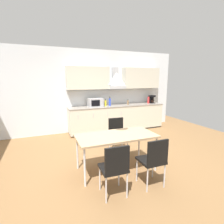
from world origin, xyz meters
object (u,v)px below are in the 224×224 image
at_px(bottle_red, 148,100).
at_px(chair_near_right, 154,158).
at_px(pendant_lamp, 117,79).
at_px(bottle_yellow, 106,103).
at_px(dining_table, 116,137).
at_px(microwave, 95,102).
at_px(chair_far_right, 117,132).
at_px(bottle_brown, 128,102).
at_px(bottle_blue, 110,102).
at_px(chair_near_left, 115,166).
at_px(coffee_maker, 152,99).

xyz_separation_m(bottle_red, chair_near_right, (-2.08, -3.33, -0.50)).
bearing_deg(pendant_lamp, bottle_yellow, 74.73).
height_order(dining_table, chair_near_right, chair_near_right).
bearing_deg(microwave, bottle_yellow, -0.02).
relative_size(chair_far_right, pendant_lamp, 2.72).
height_order(microwave, bottle_brown, microwave).
xyz_separation_m(bottle_brown, bottle_blue, (-0.69, 0.04, 0.05)).
xyz_separation_m(dining_table, chair_near_left, (-0.36, -0.77, -0.16)).
bearing_deg(microwave, bottle_red, -0.39).
bearing_deg(bottle_brown, coffee_maker, 3.65).
relative_size(bottle_red, chair_near_right, 0.35).
xyz_separation_m(bottle_blue, chair_near_right, (-0.51, -3.34, -0.51)).
distance_m(bottle_yellow, bottle_blue, 0.16).
height_order(bottle_red, chair_near_left, bottle_red).
relative_size(bottle_blue, pendant_lamp, 0.98).
bearing_deg(chair_near_right, chair_far_right, 89.86).
relative_size(bottle_blue, dining_table, 0.20).
bearing_deg(bottle_yellow, chair_near_right, -96.00).
distance_m(chair_near_right, chair_near_left, 0.71).
relative_size(coffee_maker, bottle_brown, 1.56).
distance_m(microwave, bottle_red, 2.09).
bearing_deg(chair_far_right, dining_table, -114.82).
relative_size(bottle_brown, bottle_blue, 0.61).
distance_m(bottle_brown, chair_far_right, 2.18).
distance_m(coffee_maker, bottle_yellow, 1.91).
relative_size(microwave, chair_near_left, 0.55).
bearing_deg(bottle_yellow, pendant_lamp, -105.27).
distance_m(microwave, pendant_lamp, 2.72).
relative_size(microwave, bottle_brown, 2.50).
bearing_deg(dining_table, bottle_brown, 58.66).
distance_m(bottle_red, bottle_brown, 0.88).
relative_size(microwave, chair_far_right, 0.55).
bearing_deg(microwave, chair_far_right, -89.51).
relative_size(bottle_red, bottle_blue, 0.98).
xyz_separation_m(chair_far_right, pendant_lamp, (-0.36, -0.77, 1.30)).
distance_m(microwave, chair_near_left, 3.46).
xyz_separation_m(coffee_maker, chair_far_right, (-2.26, -1.84, -0.52)).
height_order(microwave, coffee_maker, coffee_maker).
xyz_separation_m(bottle_brown, chair_near_right, (-1.19, -3.31, -0.46)).
height_order(microwave, pendant_lamp, pendant_lamp).
bearing_deg(coffee_maker, chair_near_right, -123.81).
height_order(bottle_red, pendant_lamp, pendant_lamp).
bearing_deg(bottle_yellow, chair_far_right, -100.89).
xyz_separation_m(coffee_maker, pendant_lamp, (-2.61, -2.61, 0.77)).
distance_m(bottle_red, chair_far_right, 2.79).
xyz_separation_m(microwave, bottle_blue, (0.52, -0.00, -0.01)).
xyz_separation_m(coffee_maker, chair_near_left, (-2.97, -3.38, -0.52)).
height_order(bottle_yellow, chair_near_left, bottle_yellow).
relative_size(bottle_blue, chair_near_right, 0.36).
bearing_deg(dining_table, chair_near_right, -65.41).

